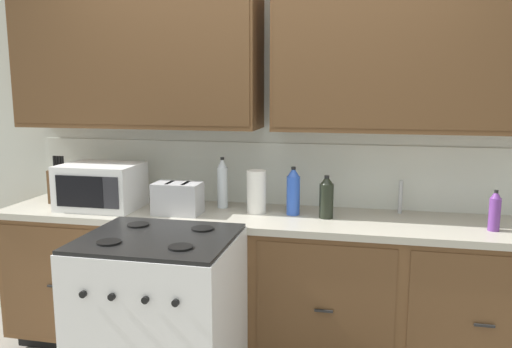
{
  "coord_description": "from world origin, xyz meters",
  "views": [
    {
      "loc": [
        0.6,
        -2.64,
        1.67
      ],
      "look_at": [
        -0.03,
        0.27,
        1.17
      ],
      "focal_mm": 36.07,
      "sensor_mm": 36.0,
      "label": 1
    }
  ],
  "objects_px": {
    "paper_towel_roll": "(256,192)",
    "knife_block": "(61,185)",
    "microwave": "(101,186)",
    "bottle_clear": "(222,183)",
    "bottle_blue": "(293,191)",
    "bottle_violet": "(495,211)",
    "bottle_dark": "(326,197)",
    "stove_range": "(161,324)",
    "toaster": "(178,198)"
  },
  "relations": [
    {
      "from": "stove_range",
      "to": "bottle_blue",
      "type": "distance_m",
      "value": 1.06
    },
    {
      "from": "bottle_dark",
      "to": "bottle_blue",
      "type": "bearing_deg",
      "value": 168.58
    },
    {
      "from": "microwave",
      "to": "toaster",
      "type": "xyz_separation_m",
      "value": [
        0.53,
        -0.04,
        -0.04
      ]
    },
    {
      "from": "toaster",
      "to": "bottle_dark",
      "type": "height_order",
      "value": "bottle_dark"
    },
    {
      "from": "bottle_clear",
      "to": "bottle_blue",
      "type": "height_order",
      "value": "bottle_clear"
    },
    {
      "from": "bottle_violet",
      "to": "bottle_blue",
      "type": "distance_m",
      "value": 1.1
    },
    {
      "from": "bottle_blue",
      "to": "microwave",
      "type": "bearing_deg",
      "value": -175.71
    },
    {
      "from": "bottle_violet",
      "to": "bottle_blue",
      "type": "height_order",
      "value": "bottle_blue"
    },
    {
      "from": "knife_block",
      "to": "bottle_blue",
      "type": "height_order",
      "value": "knife_block"
    },
    {
      "from": "bottle_blue",
      "to": "bottle_violet",
      "type": "bearing_deg",
      "value": -6.3
    },
    {
      "from": "paper_towel_roll",
      "to": "microwave",
      "type": "bearing_deg",
      "value": -174.94
    },
    {
      "from": "bottle_dark",
      "to": "bottle_blue",
      "type": "xyz_separation_m",
      "value": [
        -0.2,
        0.04,
        0.02
      ]
    },
    {
      "from": "microwave",
      "to": "bottle_clear",
      "type": "bearing_deg",
      "value": 13.39
    },
    {
      "from": "microwave",
      "to": "knife_block",
      "type": "relative_size",
      "value": 1.55
    },
    {
      "from": "knife_block",
      "to": "toaster",
      "type": "bearing_deg",
      "value": -8.95
    },
    {
      "from": "knife_block",
      "to": "bottle_blue",
      "type": "xyz_separation_m",
      "value": [
        1.55,
        -0.01,
        0.03
      ]
    },
    {
      "from": "bottle_clear",
      "to": "stove_range",
      "type": "bearing_deg",
      "value": -99.02
    },
    {
      "from": "bottle_clear",
      "to": "bottle_violet",
      "type": "xyz_separation_m",
      "value": [
        1.56,
        -0.21,
        -0.05
      ]
    },
    {
      "from": "bottle_blue",
      "to": "paper_towel_roll",
      "type": "bearing_deg",
      "value": -179.14
    },
    {
      "from": "stove_range",
      "to": "bottle_clear",
      "type": "height_order",
      "value": "bottle_clear"
    },
    {
      "from": "stove_range",
      "to": "paper_towel_roll",
      "type": "relative_size",
      "value": 3.65
    },
    {
      "from": "bottle_violet",
      "to": "bottle_clear",
      "type": "bearing_deg",
      "value": 172.42
    },
    {
      "from": "toaster",
      "to": "bottle_violet",
      "type": "xyz_separation_m",
      "value": [
        1.77,
        0.01,
        0.01
      ]
    },
    {
      "from": "toaster",
      "to": "bottle_blue",
      "type": "xyz_separation_m",
      "value": [
        0.68,
        0.13,
        0.05
      ]
    },
    {
      "from": "bottle_violet",
      "to": "bottle_blue",
      "type": "bearing_deg",
      "value": 173.7
    },
    {
      "from": "paper_towel_roll",
      "to": "bottle_blue",
      "type": "bearing_deg",
      "value": 0.86
    },
    {
      "from": "paper_towel_roll",
      "to": "bottle_clear",
      "type": "distance_m",
      "value": 0.26
    },
    {
      "from": "microwave",
      "to": "toaster",
      "type": "relative_size",
      "value": 1.71
    },
    {
      "from": "bottle_blue",
      "to": "bottle_clear",
      "type": "bearing_deg",
      "value": 169.42
    },
    {
      "from": "microwave",
      "to": "paper_towel_roll",
      "type": "height_order",
      "value": "microwave"
    },
    {
      "from": "microwave",
      "to": "stove_range",
      "type": "bearing_deg",
      "value": -42.87
    },
    {
      "from": "bottle_dark",
      "to": "bottle_violet",
      "type": "height_order",
      "value": "bottle_dark"
    },
    {
      "from": "knife_block",
      "to": "paper_towel_roll",
      "type": "relative_size",
      "value": 1.19
    },
    {
      "from": "microwave",
      "to": "bottle_blue",
      "type": "relative_size",
      "value": 1.66
    },
    {
      "from": "bottle_dark",
      "to": "bottle_violet",
      "type": "relative_size",
      "value": 1.14
    },
    {
      "from": "knife_block",
      "to": "bottle_clear",
      "type": "relative_size",
      "value": 0.96
    },
    {
      "from": "paper_towel_roll",
      "to": "bottle_violet",
      "type": "xyz_separation_m",
      "value": [
        1.32,
        -0.12,
        -0.02
      ]
    },
    {
      "from": "knife_block",
      "to": "paper_towel_roll",
      "type": "xyz_separation_m",
      "value": [
        1.33,
        -0.01,
        0.01
      ]
    },
    {
      "from": "bottle_clear",
      "to": "bottle_blue",
      "type": "bearing_deg",
      "value": -10.58
    },
    {
      "from": "stove_range",
      "to": "bottle_clear",
      "type": "relative_size",
      "value": 2.95
    },
    {
      "from": "microwave",
      "to": "bottle_dark",
      "type": "relative_size",
      "value": 1.9
    },
    {
      "from": "microwave",
      "to": "toaster",
      "type": "height_order",
      "value": "microwave"
    },
    {
      "from": "stove_range",
      "to": "toaster",
      "type": "bearing_deg",
      "value": 100.28
    },
    {
      "from": "microwave",
      "to": "bottle_violet",
      "type": "bearing_deg",
      "value": -0.76
    },
    {
      "from": "paper_towel_roll",
      "to": "knife_block",
      "type": "bearing_deg",
      "value": 179.55
    },
    {
      "from": "bottle_violet",
      "to": "bottle_blue",
      "type": "relative_size",
      "value": 0.76
    },
    {
      "from": "stove_range",
      "to": "knife_block",
      "type": "distance_m",
      "value": 1.31
    },
    {
      "from": "bottle_clear",
      "to": "bottle_blue",
      "type": "relative_size",
      "value": 1.11
    },
    {
      "from": "toaster",
      "to": "bottle_dark",
      "type": "relative_size",
      "value": 1.11
    },
    {
      "from": "stove_range",
      "to": "bottle_blue",
      "type": "bearing_deg",
      "value": 48.94
    }
  ]
}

